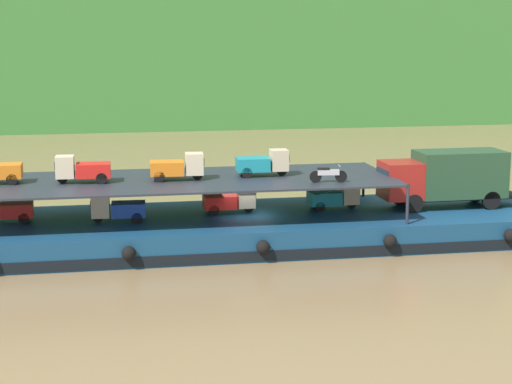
{
  "coord_description": "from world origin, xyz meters",
  "views": [
    {
      "loc": [
        -7.37,
        -42.8,
        11.14
      ],
      "look_at": [
        0.44,
        0.0,
        2.7
      ],
      "focal_mm": 59.23,
      "sensor_mm": 36.0,
      "label": 1
    }
  ],
  "objects_px": {
    "cargo_barge": "(248,229)",
    "mini_truck_upper_fore": "(178,167)",
    "mini_truck_lower_stern": "(4,209)",
    "mini_truck_upper_mid": "(82,169)",
    "mini_truck_lower_aft": "(117,208)",
    "mini_truck_lower_mid": "(230,200)",
    "mini_truck_lower_fore": "(334,197)",
    "covered_lorry": "(446,177)",
    "motorcycle_upper_port": "(328,174)",
    "mini_truck_upper_bow": "(263,163)"
  },
  "relations": [
    {
      "from": "mini_truck_lower_fore",
      "to": "motorcycle_upper_port",
      "type": "relative_size",
      "value": 1.46
    },
    {
      "from": "mini_truck_upper_fore",
      "to": "motorcycle_upper_port",
      "type": "xyz_separation_m",
      "value": [
        7.38,
        -2.08,
        -0.26
      ]
    },
    {
      "from": "mini_truck_upper_bow",
      "to": "mini_truck_lower_fore",
      "type": "bearing_deg",
      "value": 3.75
    },
    {
      "from": "mini_truck_lower_mid",
      "to": "mini_truck_upper_mid",
      "type": "relative_size",
      "value": 1.0
    },
    {
      "from": "mini_truck_upper_mid",
      "to": "mini_truck_lower_mid",
      "type": "bearing_deg",
      "value": 4.83
    },
    {
      "from": "mini_truck_lower_aft",
      "to": "mini_truck_upper_fore",
      "type": "height_order",
      "value": "mini_truck_upper_fore"
    },
    {
      "from": "cargo_barge",
      "to": "mini_truck_upper_bow",
      "type": "relative_size",
      "value": 11.56
    },
    {
      "from": "mini_truck_lower_mid",
      "to": "motorcycle_upper_port",
      "type": "bearing_deg",
      "value": -31.68
    },
    {
      "from": "mini_truck_lower_mid",
      "to": "motorcycle_upper_port",
      "type": "distance_m",
      "value": 5.65
    },
    {
      "from": "cargo_barge",
      "to": "mini_truck_upper_fore",
      "type": "relative_size",
      "value": 11.42
    },
    {
      "from": "covered_lorry",
      "to": "mini_truck_lower_aft",
      "type": "height_order",
      "value": "covered_lorry"
    },
    {
      "from": "cargo_barge",
      "to": "covered_lorry",
      "type": "relative_size",
      "value": 4.05
    },
    {
      "from": "mini_truck_lower_stern",
      "to": "mini_truck_upper_fore",
      "type": "relative_size",
      "value": 0.99
    },
    {
      "from": "mini_truck_lower_mid",
      "to": "mini_truck_upper_fore",
      "type": "distance_m",
      "value": 3.52
    },
    {
      "from": "mini_truck_lower_aft",
      "to": "mini_truck_lower_fore",
      "type": "height_order",
      "value": "same"
    },
    {
      "from": "covered_lorry",
      "to": "mini_truck_lower_aft",
      "type": "xyz_separation_m",
      "value": [
        -17.76,
        -0.36,
        -1.0
      ]
    },
    {
      "from": "mini_truck_lower_mid",
      "to": "mini_truck_upper_mid",
      "type": "height_order",
      "value": "mini_truck_upper_mid"
    },
    {
      "from": "mini_truck_lower_stern",
      "to": "mini_truck_upper_mid",
      "type": "relative_size",
      "value": 1.0
    },
    {
      "from": "mini_truck_upper_mid",
      "to": "mini_truck_upper_fore",
      "type": "relative_size",
      "value": 0.99
    },
    {
      "from": "covered_lorry",
      "to": "mini_truck_lower_mid",
      "type": "relative_size",
      "value": 2.85
    },
    {
      "from": "cargo_barge",
      "to": "mini_truck_upper_mid",
      "type": "height_order",
      "value": "mini_truck_upper_mid"
    },
    {
      "from": "mini_truck_upper_mid",
      "to": "motorcycle_upper_port",
      "type": "relative_size",
      "value": 1.46
    },
    {
      "from": "mini_truck_lower_mid",
      "to": "mini_truck_lower_fore",
      "type": "relative_size",
      "value": 0.99
    },
    {
      "from": "mini_truck_upper_mid",
      "to": "mini_truck_upper_bow",
      "type": "xyz_separation_m",
      "value": [
        9.36,
        0.32,
        0.0
      ]
    },
    {
      "from": "mini_truck_upper_fore",
      "to": "mini_truck_upper_bow",
      "type": "relative_size",
      "value": 1.01
    },
    {
      "from": "mini_truck_lower_fore",
      "to": "mini_truck_upper_mid",
      "type": "distance_m",
      "value": 13.5
    },
    {
      "from": "cargo_barge",
      "to": "mini_truck_lower_fore",
      "type": "relative_size",
      "value": 11.48
    },
    {
      "from": "cargo_barge",
      "to": "mini_truck_upper_fore",
      "type": "distance_m",
      "value": 5.02
    },
    {
      "from": "mini_truck_lower_stern",
      "to": "mini_truck_upper_mid",
      "type": "distance_m",
      "value": 4.44
    },
    {
      "from": "covered_lorry",
      "to": "mini_truck_lower_mid",
      "type": "xyz_separation_m",
      "value": [
        -11.82,
        0.68,
        -1.0
      ]
    },
    {
      "from": "mini_truck_lower_stern",
      "to": "mini_truck_lower_fore",
      "type": "bearing_deg",
      "value": 0.47
    },
    {
      "from": "mini_truck_upper_mid",
      "to": "mini_truck_upper_bow",
      "type": "bearing_deg",
      "value": 1.94
    },
    {
      "from": "cargo_barge",
      "to": "mini_truck_lower_aft",
      "type": "height_order",
      "value": "mini_truck_lower_aft"
    },
    {
      "from": "cargo_barge",
      "to": "mini_truck_upper_mid",
      "type": "relative_size",
      "value": 11.54
    },
    {
      "from": "mini_truck_lower_aft",
      "to": "mini_truck_upper_mid",
      "type": "xyz_separation_m",
      "value": [
        -1.68,
        0.4,
        2.0
      ]
    },
    {
      "from": "mini_truck_lower_fore",
      "to": "mini_truck_upper_bow",
      "type": "xyz_separation_m",
      "value": [
        -3.98,
        -0.26,
        2.0
      ]
    },
    {
      "from": "mini_truck_lower_aft",
      "to": "mini_truck_lower_mid",
      "type": "xyz_separation_m",
      "value": [
        5.94,
        1.04,
        0.0
      ]
    },
    {
      "from": "cargo_barge",
      "to": "motorcycle_upper_port",
      "type": "height_order",
      "value": "motorcycle_upper_port"
    },
    {
      "from": "mini_truck_lower_mid",
      "to": "mini_truck_upper_bow",
      "type": "distance_m",
      "value": 2.66
    },
    {
      "from": "mini_truck_lower_stern",
      "to": "mini_truck_lower_mid",
      "type": "height_order",
      "value": "same"
    },
    {
      "from": "mini_truck_upper_bow",
      "to": "mini_truck_upper_mid",
      "type": "bearing_deg",
      "value": -178.06
    },
    {
      "from": "mini_truck_lower_fore",
      "to": "mini_truck_upper_mid",
      "type": "xyz_separation_m",
      "value": [
        -13.34,
        -0.58,
        2.0
      ]
    },
    {
      "from": "cargo_barge",
      "to": "mini_truck_upper_mid",
      "type": "xyz_separation_m",
      "value": [
        -8.47,
        -0.02,
        3.44
      ]
    },
    {
      "from": "mini_truck_lower_mid",
      "to": "mini_truck_upper_fore",
      "type": "height_order",
      "value": "mini_truck_upper_fore"
    },
    {
      "from": "mini_truck_lower_stern",
      "to": "mini_truck_upper_fore",
      "type": "bearing_deg",
      "value": -3.5
    },
    {
      "from": "mini_truck_upper_fore",
      "to": "mini_truck_upper_bow",
      "type": "height_order",
      "value": "same"
    },
    {
      "from": "covered_lorry",
      "to": "mini_truck_upper_mid",
      "type": "relative_size",
      "value": 2.85
    },
    {
      "from": "mini_truck_lower_aft",
      "to": "mini_truck_upper_fore",
      "type": "distance_m",
      "value": 3.74
    },
    {
      "from": "mini_truck_lower_aft",
      "to": "motorcycle_upper_port",
      "type": "height_order",
      "value": "motorcycle_upper_port"
    },
    {
      "from": "mini_truck_upper_mid",
      "to": "mini_truck_upper_bow",
      "type": "distance_m",
      "value": 9.36
    }
  ]
}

